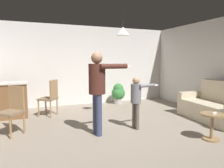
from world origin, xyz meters
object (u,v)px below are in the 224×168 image
Objects in this scene: person_adult at (98,84)px; couch_floral at (215,107)px; side_table_by_couch at (212,123)px; dining_chair_by_counter at (13,108)px; person_child at (136,97)px; potted_plant_corner at (118,93)px; dining_chair_near_wall at (50,96)px; kitchen_counter at (3,100)px; spare_remote_on_table at (214,113)px.

couch_floral is at bearing 83.70° from person_adult.
dining_chair_by_counter is at bearing 153.25° from side_table_by_couch.
person_child reaches higher than couch_floral.
dining_chair_by_counter is 3.80m from potted_plant_corner.
side_table_by_couch is at bearing 33.91° from person_child.
person_child is at bearing 88.04° from person_adult.
dining_chair_near_wall is (-0.75, 1.88, -0.50)m from person_adult.
person_adult is 1.69× the size of dining_chair_by_counter.
dining_chair_by_counter is 1.00× the size of dining_chair_near_wall.
dining_chair_by_counter is 1.49m from dining_chair_near_wall.
person_child is (2.84, -2.09, 0.25)m from kitchen_counter.
person_adult is 1.82m from dining_chair_by_counter.
person_adult is at bearing -121.55° from potted_plant_corner.
person_child is at bearing -36.33° from kitchen_counter.
side_table_by_couch is 3.98m from dining_chair_by_counter.
potted_plant_corner is at bearing 156.78° from person_child.
person_adult reaches higher than person_child.
kitchen_counter is at bearing 114.50° from dining_chair_near_wall.
person_child is 1.17× the size of dining_chair_near_wall.
side_table_by_couch is at bearing 79.41° from spare_remote_on_table.
couch_floral is at bearing -62.32° from potted_plant_corner.
person_adult reaches higher than potted_plant_corner.
kitchen_counter is at bearing -35.98° from dining_chair_by_counter.
kitchen_counter is at bearing 69.67° from couch_floral.
kitchen_counter reaches higher than spare_remote_on_table.
person_adult is at bearing 91.28° from couch_floral.
couch_floral is 2.22m from person_child.
dining_chair_near_wall is (-1.66, 1.86, -0.18)m from person_child.
potted_plant_corner reaches higher than spare_remote_on_table.
dining_chair_near_wall is 4.05m from spare_remote_on_table.
side_table_by_couch is (3.86, -3.23, -0.15)m from kitchen_counter.
potted_plant_corner is 5.58× the size of spare_remote_on_table.
potted_plant_corner is at bearing 94.36° from spare_remote_on_table.
person_adult is at bearing 148.77° from spare_remote_on_table.
dining_chair_near_wall is (-2.68, 3.00, 0.22)m from side_table_by_couch.
kitchen_counter is 2.92m from person_adult.
couch_floral is 14.25× the size of spare_remote_on_table.
dining_chair_near_wall is (-3.84, 2.02, 0.21)m from couch_floral.
dining_chair_by_counter and dining_chair_near_wall have the same top height.
person_child is 2.74m from potted_plant_corner.
person_adult is at bearing -122.57° from dining_chair_near_wall.
person_child reaches higher than spare_remote_on_table.
kitchen_counter is 1.48m from dining_chair_by_counter.
dining_chair_near_wall reaches higher than side_table_by_couch.
couch_floral is 3.56× the size of side_table_by_couch.
dining_chair_by_counter is (-2.52, 0.64, -0.18)m from person_child.
spare_remote_on_table is (3.85, -3.28, 0.06)m from kitchen_counter.
side_table_by_couch is 2.34m from person_adult.
person_child is at bearing -105.38° from potted_plant_corner.
potted_plant_corner is (-0.30, 3.76, 0.07)m from side_table_by_couch.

